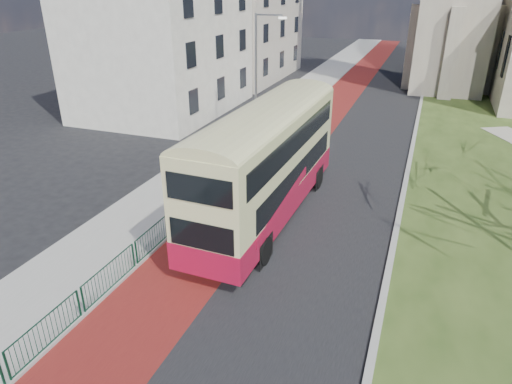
% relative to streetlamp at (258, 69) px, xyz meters
% --- Properties ---
extents(ground, '(160.00, 160.00, 0.00)m').
position_rel_streetlamp_xyz_m(ground, '(4.35, -18.00, -4.59)').
color(ground, black).
rests_on(ground, ground).
extents(road_carriageway, '(9.00, 120.00, 0.01)m').
position_rel_streetlamp_xyz_m(road_carriageway, '(5.85, 2.00, -4.59)').
color(road_carriageway, black).
rests_on(road_carriageway, ground).
extents(bus_lane, '(3.40, 120.00, 0.01)m').
position_rel_streetlamp_xyz_m(bus_lane, '(3.15, 2.00, -4.59)').
color(bus_lane, '#591414').
rests_on(bus_lane, ground).
extents(pavement_west, '(4.00, 120.00, 0.12)m').
position_rel_streetlamp_xyz_m(pavement_west, '(-0.65, 2.00, -4.53)').
color(pavement_west, gray).
rests_on(pavement_west, ground).
extents(kerb_west, '(0.25, 120.00, 0.13)m').
position_rel_streetlamp_xyz_m(kerb_west, '(1.35, 2.00, -4.53)').
color(kerb_west, '#999993').
rests_on(kerb_west, ground).
extents(kerb_east, '(0.25, 80.00, 0.13)m').
position_rel_streetlamp_xyz_m(kerb_east, '(10.45, 4.00, -4.53)').
color(kerb_east, '#999993').
rests_on(kerb_east, ground).
extents(pedestrian_railing, '(0.07, 24.00, 1.12)m').
position_rel_streetlamp_xyz_m(pedestrian_railing, '(1.40, -14.00, -4.04)').
color(pedestrian_railing, '#0C3824').
rests_on(pedestrian_railing, ground).
extents(street_block_near, '(10.30, 14.30, 13.00)m').
position_rel_streetlamp_xyz_m(street_block_near, '(-9.65, 4.00, 1.92)').
color(street_block_near, beige).
rests_on(street_block_near, ground).
extents(street_block_far, '(10.30, 16.30, 11.50)m').
position_rel_streetlamp_xyz_m(street_block_far, '(-9.65, 20.00, 1.17)').
color(street_block_far, '#B6AD9A').
rests_on(street_block_far, ground).
extents(streetlamp, '(2.13, 0.18, 8.00)m').
position_rel_streetlamp_xyz_m(streetlamp, '(0.00, 0.00, 0.00)').
color(streetlamp, gray).
rests_on(streetlamp, pavement_west).
extents(bus, '(3.17, 12.18, 5.06)m').
position_rel_streetlamp_xyz_m(bus, '(4.67, -11.44, -1.71)').
color(bus, maroon).
rests_on(bus, ground).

